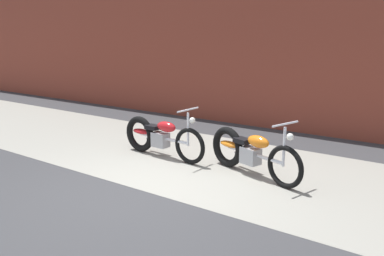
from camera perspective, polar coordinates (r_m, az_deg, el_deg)
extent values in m
plane|color=#38383A|center=(6.05, -7.35, -9.09)|extent=(80.00, 80.00, 0.00)
cube|color=gray|center=(7.36, 1.84, -4.87)|extent=(36.00, 3.50, 0.01)
cube|color=brown|center=(10.06, 13.04, 13.45)|extent=(36.00, 0.50, 4.76)
torus|color=black|center=(7.11, -0.33, -2.66)|extent=(0.68, 0.12, 0.68)
torus|color=black|center=(7.96, -7.65, -0.87)|extent=(0.74, 0.18, 0.73)
cylinder|color=silver|center=(7.51, -4.20, -1.52)|extent=(1.24, 0.13, 0.06)
cube|color=#99999E|center=(7.57, -4.65, -1.71)|extent=(0.33, 0.24, 0.28)
ellipsoid|color=red|center=(7.40, -3.78, 0.18)|extent=(0.45, 0.22, 0.20)
ellipsoid|color=red|center=(7.91, -7.42, -0.50)|extent=(0.45, 0.21, 0.10)
cube|color=black|center=(7.65, -5.77, 0.12)|extent=(0.29, 0.22, 0.08)
cylinder|color=silver|center=(7.06, -0.59, -0.19)|extent=(0.05, 0.05, 0.62)
cylinder|color=silver|center=(6.98, -0.60, 2.69)|extent=(0.07, 0.58, 0.03)
sphere|color=white|center=(6.96, 0.05, 1.14)|extent=(0.11, 0.11, 0.11)
cylinder|color=silver|center=(7.86, -5.17, -1.77)|extent=(0.55, 0.09, 0.06)
torus|color=black|center=(6.17, 13.48, -5.56)|extent=(0.67, 0.28, 0.68)
torus|color=black|center=(7.00, 5.21, -2.76)|extent=(0.74, 0.34, 0.73)
cylinder|color=silver|center=(6.56, 9.08, -3.86)|extent=(1.20, 0.42, 0.06)
cube|color=#99999E|center=(6.62, 8.57, -4.03)|extent=(0.37, 0.31, 0.28)
ellipsoid|color=orange|center=(6.44, 9.68, -1.97)|extent=(0.48, 0.31, 0.20)
ellipsoid|color=orange|center=(6.95, 5.50, -2.38)|extent=(0.47, 0.30, 0.10)
cube|color=black|center=(6.69, 7.40, -1.84)|extent=(0.33, 0.27, 0.08)
cylinder|color=silver|center=(6.10, 13.34, -2.72)|extent=(0.06, 0.06, 0.62)
cylinder|color=silver|center=(6.01, 13.52, 0.59)|extent=(0.20, 0.56, 0.03)
sphere|color=white|center=(5.99, 14.17, -1.26)|extent=(0.11, 0.11, 0.11)
cylinder|color=silver|center=(6.91, 7.97, -3.97)|extent=(0.54, 0.22, 0.06)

